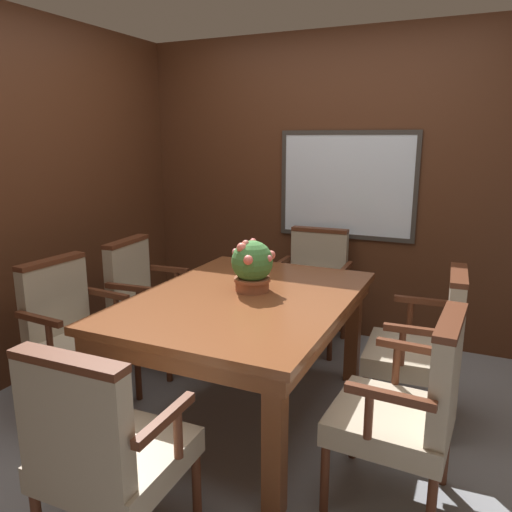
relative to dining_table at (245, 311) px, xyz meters
name	(u,v)px	position (x,y,z in m)	size (l,w,h in m)	color
ground_plane	(243,424)	(0.04, -0.12, -0.65)	(14.00, 14.00, 0.00)	gray
wall_back	(331,188)	(0.04, 1.54, 0.57)	(7.20, 0.08, 2.45)	#4C2816
wall_left	(16,200)	(-1.62, -0.12, 0.57)	(0.06, 7.20, 2.45)	#4C2816
dining_table	(245,311)	(0.00, 0.00, 0.00)	(1.16, 1.60, 0.75)	brown
chair_head_near	(104,447)	(-0.03, -1.18, -0.16)	(0.56, 0.52, 0.92)	#562B19
chair_right_near	(409,405)	(0.98, -0.39, -0.16)	(0.53, 0.57, 0.92)	#562B19
chair_left_far	(146,298)	(-0.97, 0.35, -0.16)	(0.55, 0.58, 0.92)	#562B19
chair_head_far	(314,283)	(0.02, 1.22, -0.16)	(0.56, 0.53, 0.92)	#562B19
chair_left_near	(73,329)	(-1.01, -0.33, -0.16)	(0.54, 0.58, 0.92)	#562B19
chair_right_far	(426,342)	(0.97, 0.36, -0.16)	(0.54, 0.57, 0.92)	#562B19
potted_plant	(252,265)	(0.00, 0.11, 0.25)	(0.26, 0.27, 0.31)	#9E5638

